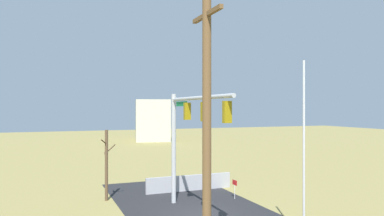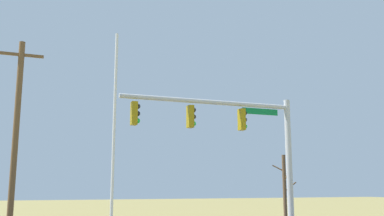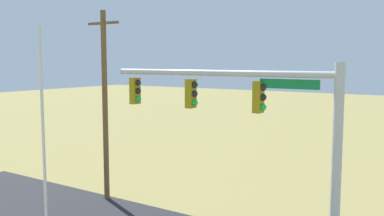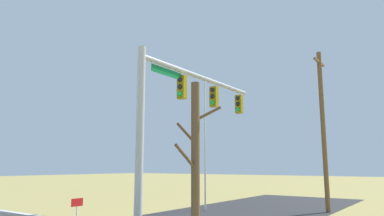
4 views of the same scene
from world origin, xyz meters
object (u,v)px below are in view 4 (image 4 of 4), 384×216
(utility_pole, at_px, (323,127))
(bare_tree, at_px, (195,176))
(open_sign, at_px, (77,206))
(flagpole, at_px, (205,141))
(signal_mast, at_px, (183,108))

(utility_pole, height_order, bare_tree, utility_pole)
(utility_pole, xyz_separation_m, open_sign, (11.22, -7.01, -3.84))
(flagpole, distance_m, open_sign, 8.67)
(utility_pole, distance_m, open_sign, 13.78)
(signal_mast, distance_m, bare_tree, 6.43)
(open_sign, bearing_deg, bare_tree, 70.90)
(signal_mast, relative_size, utility_pole, 0.88)
(open_sign, bearing_deg, flagpole, 172.86)
(signal_mast, distance_m, flagpole, 6.93)
(utility_pole, bearing_deg, open_sign, -31.98)
(flagpole, bearing_deg, open_sign, -7.14)
(flagpole, bearing_deg, signal_mast, 25.65)
(bare_tree, bearing_deg, open_sign, -109.10)
(utility_pole, xyz_separation_m, bare_tree, (13.91, 0.74, -2.45))
(signal_mast, relative_size, flagpole, 1.02)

